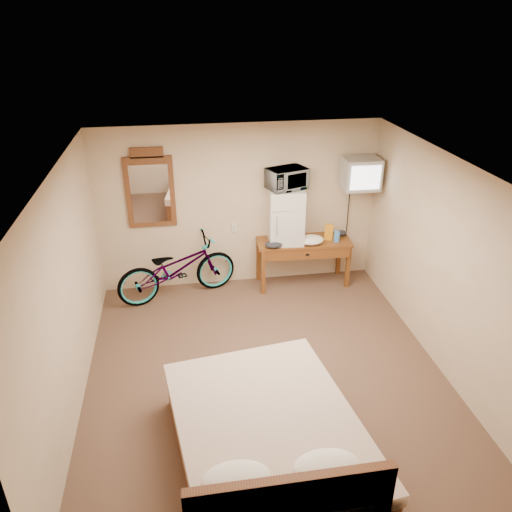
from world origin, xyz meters
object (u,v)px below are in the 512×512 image
object	(u,v)px
blue_cup	(337,236)
wall_mirror	(150,189)
crt_television	(360,173)
bicycle	(177,268)
desk	(304,248)
bed	(269,444)
microwave	(287,179)
mini_fridge	(286,215)

from	to	relation	value
blue_cup	wall_mirror	size ratio (longest dim) A/B	0.13
crt_television	wall_mirror	xyz separation A→B (m)	(-3.04, 0.25, -0.16)
blue_cup	crt_television	bearing A→B (deg)	17.42
wall_mirror	bicycle	size ratio (longest dim) A/B	0.65
desk	bed	xyz separation A→B (m)	(-1.17, -3.37, -0.34)
bed	crt_television	bearing A→B (deg)	59.79
microwave	bed	xyz separation A→B (m)	(-0.89, -3.42, -1.44)
bicycle	desk	bearing A→B (deg)	-104.91
desk	microwave	size ratio (longest dim) A/B	2.65
crt_television	bicycle	bearing A→B (deg)	-178.51
crt_television	mini_fridge	bearing A→B (deg)	178.19
mini_fridge	microwave	size ratio (longest dim) A/B	1.52
microwave	bed	distance (m)	3.82
desk	crt_television	size ratio (longest dim) A/B	2.41
wall_mirror	bicycle	world-z (taller)	wall_mirror
desk	blue_cup	size ratio (longest dim) A/B	9.27
bicycle	crt_television	bearing A→B (deg)	-104.87
blue_cup	bed	size ratio (longest dim) A/B	0.07
crt_television	bicycle	xyz separation A→B (m)	(-2.74, -0.07, -1.30)
mini_fridge	wall_mirror	xyz separation A→B (m)	(-1.95, 0.22, 0.44)
desk	wall_mirror	bearing A→B (deg)	173.00
microwave	wall_mirror	size ratio (longest dim) A/B	0.47
wall_mirror	bed	size ratio (longest dim) A/B	0.50
microwave	crt_television	size ratio (longest dim) A/B	0.91
mini_fridge	bed	distance (m)	3.64
crt_television	bed	bearing A→B (deg)	-120.21
mini_fridge	crt_television	size ratio (longest dim) A/B	1.38
mini_fridge	bed	xyz separation A→B (m)	(-0.89, -3.42, -0.87)
mini_fridge	bed	world-z (taller)	mini_fridge
microwave	crt_television	world-z (taller)	crt_television
bicycle	mini_fridge	bearing A→B (deg)	-102.70
blue_cup	crt_television	world-z (taller)	crt_television
bicycle	bed	size ratio (longest dim) A/B	0.77
blue_cup	desk	bearing A→B (deg)	170.93
bicycle	blue_cup	bearing A→B (deg)	-107.03
mini_fridge	blue_cup	size ratio (longest dim) A/B	5.31
crt_television	blue_cup	bearing A→B (deg)	-162.58
crt_television	wall_mirror	world-z (taller)	wall_mirror
mini_fridge	bicycle	bearing A→B (deg)	-176.34
blue_cup	bicycle	distance (m)	2.45
microwave	crt_television	bearing A→B (deg)	-21.79
wall_mirror	desk	bearing A→B (deg)	-7.00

